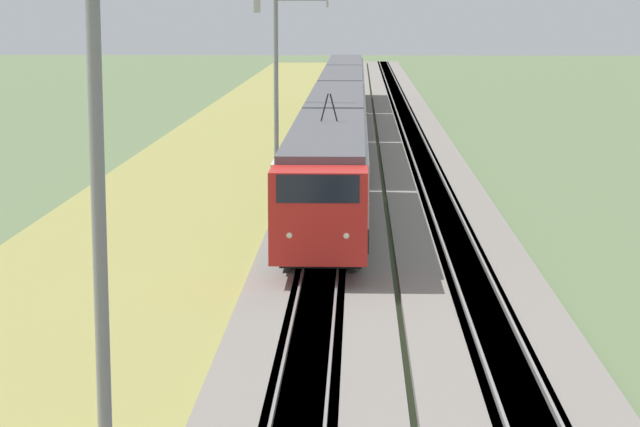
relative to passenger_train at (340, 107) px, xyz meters
The scene contains 8 objects.
ballast_main 11.37m from the passenger_train, behind, with size 240.00×4.40×0.30m.
ballast_adjacent 12.26m from the passenger_train, 157.63° to the right, with size 240.00×4.40×0.30m.
track_main 11.37m from the passenger_train, behind, with size 240.00×1.57×0.45m.
track_adjacent 12.26m from the passenger_train, 157.63° to the right, with size 240.00×1.57×0.45m.
grass_verge 13.04m from the passenger_train, 150.34° to the left, with size 240.00×10.12×0.12m.
passenger_train is the anchor object (origin of this frame).
catenary_mast_near 57.06m from the passenger_train, behind, with size 0.22×2.56×9.58m.
catenary_mast_mid 17.28m from the passenger_train, behind, with size 0.22×2.56×9.59m.
Camera 1 is at (-14.04, -1.16, 8.44)m, focal length 70.00 mm.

